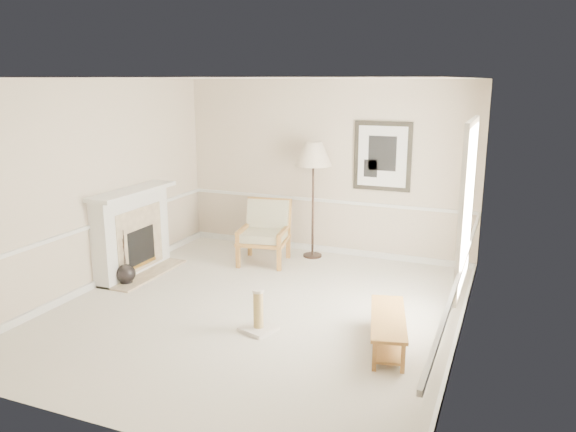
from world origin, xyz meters
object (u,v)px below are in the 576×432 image
(bench, at_px, (388,326))
(floor_vase, at_px, (126,274))
(scratching_post, at_px, (258,318))
(floor_lamp, at_px, (313,157))
(armchair, at_px, (265,229))

(bench, bearing_deg, floor_vase, 172.85)
(floor_vase, xyz_separation_m, scratching_post, (2.43, -0.67, 0.01))
(bench, relative_size, scratching_post, 2.51)
(floor_lamp, xyz_separation_m, scratching_post, (0.38, -2.94, -1.51))
(floor_vase, relative_size, armchair, 0.82)
(armchair, distance_m, bench, 3.39)
(floor_vase, height_order, floor_lamp, floor_lamp)
(floor_vase, distance_m, armchair, 2.30)
(armchair, relative_size, scratching_post, 1.93)
(floor_lamp, bearing_deg, floor_vase, -132.14)
(armchair, bearing_deg, bench, -51.74)
(armchair, bearing_deg, floor_vase, -138.48)
(bench, bearing_deg, floor_lamp, 124.27)
(floor_lamp, xyz_separation_m, bench, (1.88, -2.76, -1.43))
(floor_vase, bearing_deg, scratching_post, -15.46)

